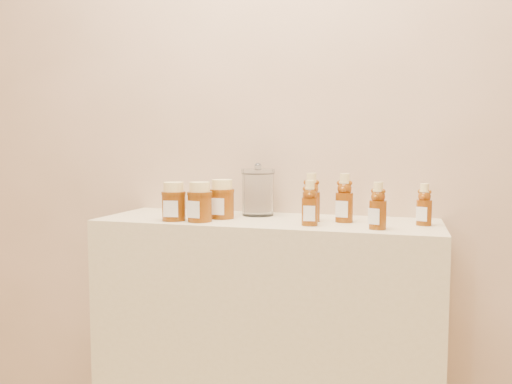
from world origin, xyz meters
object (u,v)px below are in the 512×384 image
(bear_bottle_back_left, at_px, (311,194))
(honey_jar_left, at_px, (174,201))
(display_table, at_px, (266,342))
(bear_bottle_front_left, at_px, (310,200))
(glass_canister, at_px, (258,190))

(bear_bottle_back_left, bearing_deg, honey_jar_left, -171.72)
(display_table, height_order, honey_jar_left, honey_jar_left)
(display_table, xyz_separation_m, bear_bottle_front_left, (0.17, -0.09, 0.53))
(display_table, relative_size, bear_bottle_front_left, 7.15)
(bear_bottle_front_left, xyz_separation_m, glass_canister, (-0.23, 0.19, 0.01))
(bear_bottle_back_left, distance_m, honey_jar_left, 0.48)
(bear_bottle_back_left, relative_size, glass_canister, 0.98)
(display_table, distance_m, honey_jar_left, 0.61)
(bear_bottle_front_left, height_order, glass_canister, glass_canister)
(glass_canister, bearing_deg, bear_bottle_back_left, -24.03)
(bear_bottle_back_left, height_order, glass_canister, glass_canister)
(bear_bottle_back_left, distance_m, bear_bottle_front_left, 0.09)
(bear_bottle_back_left, relative_size, honey_jar_left, 1.41)
(bear_bottle_front_left, relative_size, glass_canister, 0.87)
(bear_bottle_front_left, distance_m, honey_jar_left, 0.48)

